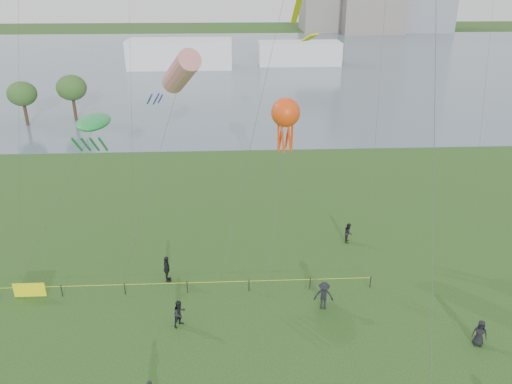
{
  "coord_description": "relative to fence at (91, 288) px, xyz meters",
  "views": [
    {
      "loc": [
        -1.25,
        -15.04,
        19.11
      ],
      "look_at": [
        0.0,
        10.0,
        8.0
      ],
      "focal_mm": 35.0,
      "sensor_mm": 36.0,
      "label": 1
    }
  ],
  "objects": [
    {
      "name": "lake",
      "position": [
        10.47,
        87.87,
        -0.53
      ],
      "size": [
        400.0,
        120.0,
        0.08
      ],
      "primitive_type": "cube",
      "color": "slate",
      "rests_on": "ground_plane"
    },
    {
      "name": "pavilion_left",
      "position": [
        -1.53,
        82.87,
        2.45
      ],
      "size": [
        22.0,
        8.0,
        6.0
      ],
      "primitive_type": "cube",
      "color": "white",
      "rests_on": "ground_plane"
    },
    {
      "name": "pavilion_right",
      "position": [
        24.47,
        85.87,
        1.95
      ],
      "size": [
        18.0,
        7.0,
        5.0
      ],
      "primitive_type": "cube",
      "color": "white",
      "rests_on": "ground_plane"
    },
    {
      "name": "fence",
      "position": [
        0.0,
        0.0,
        0.0
      ],
      "size": [
        24.07,
        0.07,
        1.05
      ],
      "color": "black",
      "rests_on": "ground_plane"
    },
    {
      "name": "spectator_a",
      "position": [
        5.95,
        -3.28,
        0.3
      ],
      "size": [
        1.04,
        1.05,
        1.71
      ],
      "primitive_type": "imported",
      "rotation": [
        0.0,
        0.0,
        0.82
      ],
      "color": "black",
      "rests_on": "ground_plane"
    },
    {
      "name": "spectator_b",
      "position": [
        14.63,
        -2.08,
        0.38
      ],
      "size": [
        1.3,
        0.86,
        1.88
      ],
      "primitive_type": "imported",
      "rotation": [
        0.0,
        0.0,
        -0.14
      ],
      "color": "black",
      "rests_on": "ground_plane"
    },
    {
      "name": "spectator_c",
      "position": [
        4.68,
        1.43,
        0.38
      ],
      "size": [
        0.61,
        1.15,
        1.86
      ],
      "primitive_type": "imported",
      "rotation": [
        0.0,
        0.0,
        1.72
      ],
      "color": "black",
      "rests_on": "ground_plane"
    },
    {
      "name": "spectator_d",
      "position": [
        22.69,
        -5.77,
        0.24
      ],
      "size": [
        0.91,
        0.75,
        1.6
      ],
      "primitive_type": "imported",
      "rotation": [
        0.0,
        0.0,
        -0.36
      ],
      "color": "black",
      "rests_on": "ground_plane"
    },
    {
      "name": "spectator_g",
      "position": [
        17.99,
        6.12,
        0.22
      ],
      "size": [
        0.77,
        0.89,
        1.56
      ],
      "primitive_type": "imported",
      "rotation": [
        0.0,
        0.0,
        1.3
      ],
      "color": "black",
      "rests_on": "ground_plane"
    },
    {
      "name": "kite_windsock",
      "position": [
        5.71,
        8.29,
        12.11
      ],
      "size": [
        5.87,
        7.56,
        14.52
      ],
      "rotation": [
        0.0,
        0.0,
        0.05
      ],
      "color": "#3F3F42"
    },
    {
      "name": "kite_creature",
      "position": [
        0.1,
        5.19,
        9.43
      ],
      "size": [
        6.57,
        4.4,
        10.4
      ],
      "rotation": [
        0.0,
        0.0,
        -0.05
      ],
      "color": "#3F3F42"
    },
    {
      "name": "kite_octopus",
      "position": [
        13.09,
        7.69,
        9.21
      ],
      "size": [
        2.96,
        9.53,
        10.91
      ],
      "rotation": [
        0.0,
        0.0,
        -0.23
      ],
      "color": "#3F3F42"
    }
  ]
}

